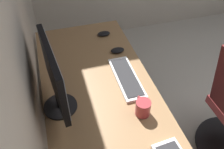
% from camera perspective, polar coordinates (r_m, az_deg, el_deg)
% --- Properties ---
extents(desk, '(1.82, 0.71, 0.73)m').
position_cam_1_polar(desk, '(1.54, -1.80, -8.30)').
color(desk, '#936D47').
rests_on(desk, ground).
extents(drawer_pedestal, '(0.40, 0.51, 0.69)m').
position_cam_1_polar(drawer_pedestal, '(1.91, -4.03, -9.68)').
color(drawer_pedestal, '#936D47').
rests_on(drawer_pedestal, ground).
extents(monitor_primary, '(0.48, 0.20, 0.44)m').
position_cam_1_polar(monitor_primary, '(1.32, -13.36, -0.51)').
color(monitor_primary, black).
rests_on(monitor_primary, desk).
extents(keyboard_main, '(0.42, 0.14, 0.02)m').
position_cam_1_polar(keyboard_main, '(1.63, 3.42, -0.72)').
color(keyboard_main, silver).
rests_on(keyboard_main, desk).
extents(mouse_main, '(0.06, 0.10, 0.03)m').
position_cam_1_polar(mouse_main, '(1.85, 1.29, 5.69)').
color(mouse_main, black).
rests_on(mouse_main, desk).
extents(mouse_spare, '(0.06, 0.10, 0.03)m').
position_cam_1_polar(mouse_spare, '(2.03, -1.93, 9.55)').
color(mouse_spare, black).
rests_on(mouse_spare, desk).
extents(coffee_mug, '(0.13, 0.09, 0.10)m').
position_cam_1_polar(coffee_mug, '(1.41, 7.24, -7.72)').
color(coffee_mug, '#A53338').
rests_on(coffee_mug, desk).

